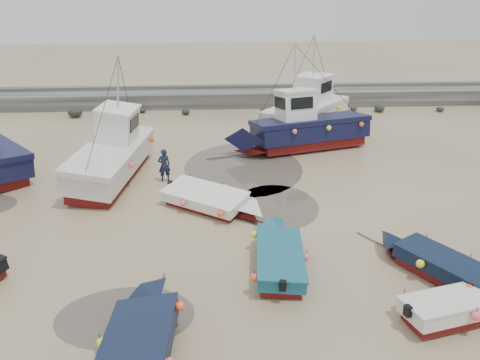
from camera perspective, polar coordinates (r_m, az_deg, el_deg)
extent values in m
plane|color=tan|center=(18.37, -6.59, -9.06)|extent=(120.00, 120.00, 0.00)
cube|color=slate|center=(38.57, -5.10, 9.81)|extent=(60.00, 2.20, 1.20)
cube|color=slate|center=(39.58, -5.10, 11.25)|extent=(60.00, 0.60, 0.25)
ellipsoid|color=black|center=(35.97, 3.04, 8.32)|extent=(0.84, 0.86, 0.51)
ellipsoid|color=black|center=(37.80, 6.90, 9.04)|extent=(0.98, 1.07, 0.72)
ellipsoid|color=black|center=(38.50, 16.63, 8.38)|extent=(0.78, 0.90, 0.59)
ellipsoid|color=black|center=(40.14, 23.21, 7.96)|extent=(0.60, 0.70, 0.31)
ellipsoid|color=black|center=(37.65, -12.97, 8.55)|extent=(0.99, 0.80, 0.58)
ellipsoid|color=black|center=(38.12, 13.68, 8.42)|extent=(0.54, 0.46, 0.30)
ellipsoid|color=black|center=(37.66, 9.91, 8.59)|extent=(0.61, 0.47, 0.46)
ellipsoid|color=black|center=(37.38, -11.83, 8.33)|extent=(0.61, 0.53, 0.32)
ellipsoid|color=black|center=(38.56, 11.62, 8.85)|extent=(0.67, 0.55, 0.43)
ellipsoid|color=black|center=(37.49, -19.47, 7.78)|extent=(1.09, 0.88, 0.72)
ellipsoid|color=black|center=(37.34, -16.46, 7.86)|extent=(0.65, 0.60, 0.37)
ellipsoid|color=black|center=(37.04, 9.78, 8.50)|extent=(0.88, 0.64, 0.62)
ellipsoid|color=black|center=(36.38, -6.64, 8.27)|extent=(0.64, 0.62, 0.48)
ellipsoid|color=black|center=(37.72, 7.00, 8.76)|extent=(0.55, 0.45, 0.29)
cylinder|color=#4E473D|center=(15.85, -13.83, -15.81)|extent=(4.42, 4.42, 0.01)
cylinder|color=#4E473D|center=(21.95, 4.51, -3.10)|extent=(3.90, 3.90, 0.01)
cylinder|color=#4E473D|center=(26.17, 0.38, 1.58)|extent=(6.61, 6.61, 0.01)
cube|color=black|center=(13.72, -12.29, -20.19)|extent=(2.13, 4.33, 0.45)
pyramid|color=black|center=(15.27, -10.56, -12.58)|extent=(1.90, 0.83, 0.90)
cube|color=brown|center=(13.61, -12.36, -19.69)|extent=(1.71, 3.64, 0.10)
cube|color=black|center=(13.55, -12.39, -19.41)|extent=(2.21, 4.43, 0.07)
cylinder|color=black|center=(16.60, -9.71, -13.21)|extent=(0.17, 2.00, 0.04)
sphere|color=#FF5929|center=(14.29, -16.19, -17.97)|extent=(0.30, 0.30, 0.30)
sphere|color=#FF5929|center=(14.71, -6.82, -15.61)|extent=(0.30, 0.30, 0.30)
cube|color=maroon|center=(17.36, 4.73, -10.56)|extent=(1.67, 3.40, 0.30)
cube|color=#165367|center=(17.15, 4.77, -9.53)|extent=(1.93, 3.67, 0.45)
pyramid|color=#165367|center=(18.73, 4.53, -4.80)|extent=(1.68, 0.86, 0.90)
cube|color=brown|center=(17.06, 4.79, -9.07)|extent=(1.56, 3.08, 0.10)
cube|color=#165367|center=(17.01, 4.80, -8.81)|extent=(2.00, 3.75, 0.07)
cube|color=black|center=(15.54, 5.11, -12.75)|extent=(0.24, 0.20, 0.35)
cylinder|color=black|center=(19.97, 4.34, -5.95)|extent=(0.22, 2.00, 0.04)
sphere|color=#FF5929|center=(15.91, 1.60, -11.98)|extent=(0.30, 0.30, 0.30)
sphere|color=#FF5929|center=(17.17, 7.92, -9.23)|extent=(0.30, 0.30, 0.30)
sphere|color=#FF5929|center=(18.26, 1.66, -6.80)|extent=(0.30, 0.30, 0.30)
cube|color=maroon|center=(16.62, 24.82, -14.85)|extent=(3.34, 1.81, 0.30)
cube|color=silver|center=(16.40, 25.05, -13.81)|extent=(3.61, 2.06, 0.45)
cube|color=brown|center=(16.31, 25.16, -13.35)|extent=(3.02, 1.68, 0.10)
cube|color=silver|center=(16.26, 25.21, -13.09)|extent=(3.70, 2.13, 0.07)
cube|color=black|center=(15.30, 19.94, -15.00)|extent=(0.23, 0.26, 0.35)
sphere|color=#FF5929|center=(16.05, 19.55, -13.22)|extent=(0.30, 0.30, 0.30)
sphere|color=#FF5929|center=(15.91, 26.95, -15.02)|extent=(0.30, 0.30, 0.30)
sphere|color=#FF5929|center=(17.61, 26.89, -11.00)|extent=(0.30, 0.30, 0.30)
cube|color=maroon|center=(21.74, -4.19, -2.95)|extent=(3.75, 3.20, 0.30)
cube|color=white|center=(21.57, -4.22, -2.06)|extent=(4.10, 3.56, 0.45)
pyramid|color=white|center=(20.29, 0.96, -2.34)|extent=(1.56, 1.84, 0.90)
cube|color=brown|center=(21.50, -4.23, -1.66)|extent=(3.41, 2.93, 0.10)
cube|color=white|center=(21.46, -4.24, -1.45)|extent=(4.22, 3.67, 0.07)
cube|color=black|center=(22.59, -8.36, -0.52)|extent=(0.27, 0.28, 0.35)
cylinder|color=black|center=(20.34, 3.21, -5.31)|extent=(1.68, 1.15, 0.04)
sphere|color=#FF5929|center=(23.06, -5.90, -0.05)|extent=(0.30, 0.30, 0.30)
sphere|color=#FF5929|center=(21.09, -6.87, -2.50)|extent=(0.30, 0.30, 0.30)
sphere|color=#FF5929|center=(22.01, -1.69, -1.14)|extent=(0.30, 0.30, 0.30)
sphere|color=#FF5929|center=(20.04, -2.29, -3.82)|extent=(0.30, 0.30, 0.30)
cube|color=maroon|center=(18.42, 23.45, -10.48)|extent=(2.74, 3.26, 0.30)
cube|color=black|center=(18.23, 23.64, -9.50)|extent=(3.04, 3.57, 0.45)
pyramid|color=black|center=(18.84, 18.69, -5.93)|extent=(1.61, 1.40, 0.90)
cube|color=brown|center=(18.14, 23.72, -9.07)|extent=(2.51, 2.97, 0.10)
cube|color=black|center=(18.10, 23.77, -8.83)|extent=(3.13, 3.66, 0.07)
cylinder|color=black|center=(19.72, 16.29, -7.37)|extent=(1.14, 1.69, 0.04)
sphere|color=#FF5929|center=(17.06, 26.01, -12.00)|extent=(0.30, 0.30, 0.30)
sphere|color=#FF5929|center=(18.69, 26.19, -8.77)|extent=(0.30, 0.30, 0.30)
sphere|color=#FF5929|center=(17.70, 21.05, -9.69)|extent=(0.30, 0.30, 0.30)
sphere|color=#FF5929|center=(19.35, 21.68, -6.77)|extent=(0.30, 0.30, 0.30)
sphere|color=#F25E78|center=(27.38, -25.48, 3.29)|extent=(0.30, 0.30, 0.30)
sphere|color=#F25E78|center=(29.57, -27.18, 4.38)|extent=(0.30, 0.30, 0.30)
cube|color=maroon|center=(25.46, -15.48, 0.68)|extent=(3.11, 7.01, 0.55)
cube|color=silver|center=(25.19, -15.66, 2.24)|extent=(3.55, 7.55, 0.95)
pyramid|color=silver|center=(28.68, -13.01, 6.64)|extent=(2.67, 1.78, 1.40)
cube|color=brown|center=(25.01, -15.79, 3.34)|extent=(3.43, 7.37, 0.08)
cube|color=silver|center=(24.96, -15.83, 3.64)|extent=(3.62, 7.72, 0.30)
cube|color=white|center=(25.54, -15.32, 6.46)|extent=(2.02, 2.24, 1.70)
cube|color=white|center=(25.29, -15.54, 8.42)|extent=(2.18, 2.42, 0.12)
cube|color=black|center=(26.38, -14.64, 7.66)|extent=(1.47, 0.27, 0.68)
cylinder|color=#B7B7B2|center=(24.98, -15.89, 11.42)|extent=(0.10, 0.10, 2.60)
cylinder|color=black|center=(30.23, -12.07, 4.23)|extent=(0.50, 2.97, 0.05)
sphere|color=#F25E78|center=(23.16, -21.31, 0.48)|extent=(0.30, 0.30, 0.30)
sphere|color=#F25E78|center=(23.77, -13.46, 2.10)|extent=(0.30, 0.30, 0.30)
sphere|color=#F25E78|center=(26.40, -17.82, 3.80)|extent=(0.30, 0.30, 0.30)
sphere|color=#F25E78|center=(27.21, -11.00, 5.12)|extent=(0.30, 0.30, 0.30)
cube|color=maroon|center=(29.38, 8.53, 4.43)|extent=(6.82, 3.79, 0.55)
cube|color=black|center=(29.14, 8.62, 5.82)|extent=(7.38, 4.28, 0.95)
pyramid|color=black|center=(27.38, 1.12, 6.44)|extent=(2.04, 2.81, 1.40)
cube|color=brown|center=(28.99, 8.68, 6.79)|extent=(7.20, 4.14, 0.08)
cube|color=black|center=(28.95, 8.70, 7.05)|extent=(7.54, 4.37, 0.30)
cube|color=white|center=(28.27, 7.09, 8.78)|extent=(2.40, 2.23, 1.70)
cube|color=white|center=(28.05, 7.18, 10.58)|extent=(2.59, 2.41, 0.12)
cube|color=black|center=(27.79, 5.19, 9.14)|extent=(0.45, 1.46, 0.68)
cylinder|color=#B7B7B2|center=(27.77, 7.33, 13.30)|extent=(0.10, 0.10, 2.60)
cylinder|color=black|center=(27.59, -1.11, 2.85)|extent=(2.91, 0.84, 0.05)
sphere|color=#F25E78|center=(29.27, 14.75, 6.10)|extent=(0.30, 0.30, 0.30)
sphere|color=#F25E78|center=(30.96, 10.27, 7.47)|extent=(0.30, 0.30, 0.30)
sphere|color=#F25E78|center=(28.14, 10.94, 5.75)|extent=(0.30, 0.30, 0.30)
sphere|color=#F25E78|center=(29.98, 6.52, 7.16)|extent=(0.30, 0.30, 0.30)
sphere|color=#F25E78|center=(27.15, 6.84, 5.35)|extent=(0.30, 0.30, 0.30)
sphere|color=#F25E78|center=(29.14, 2.54, 6.80)|extent=(0.30, 0.30, 0.30)
cube|color=maroon|center=(32.65, 8.00, 6.46)|extent=(6.05, 6.36, 0.55)
cube|color=silver|center=(32.44, 8.08, 7.72)|extent=(6.68, 6.99, 0.95)
pyramid|color=silver|center=(35.63, 11.48, 10.11)|extent=(3.08, 2.97, 1.40)
cube|color=brown|center=(32.30, 8.13, 8.60)|extent=(6.49, 6.80, 0.08)
cube|color=silver|center=(32.26, 8.15, 8.84)|extent=(6.83, 7.14, 0.30)
cube|color=white|center=(32.82, 9.10, 10.78)|extent=(2.83, 2.83, 1.70)
cube|color=white|center=(32.63, 9.20, 12.34)|extent=(3.05, 3.05, 0.12)
cube|color=black|center=(33.63, 10.01, 11.48)|extent=(1.30, 1.17, 0.68)
cylinder|color=#B7B7B2|center=(32.39, 9.36, 14.69)|extent=(0.10, 0.10, 2.60)
cylinder|color=black|center=(37.02, 12.08, 7.86)|extent=(2.04, 2.27, 0.05)
sphere|color=#F25E78|center=(30.95, 3.02, 7.82)|extent=(0.30, 0.30, 0.30)
sphere|color=#F25E78|center=(30.09, 8.88, 7.09)|extent=(0.30, 0.30, 0.30)
sphere|color=#F25E78|center=(32.39, 4.91, 8.50)|extent=(0.30, 0.30, 0.30)
sphere|color=#F25E78|center=(31.62, 10.54, 7.80)|extent=(0.30, 0.30, 0.30)
sphere|color=#F25E78|center=(33.86, 6.64, 9.11)|extent=(0.30, 0.30, 0.30)
sphere|color=#F25E78|center=(33.18, 12.06, 8.43)|extent=(0.30, 0.30, 0.30)
sphere|color=#F25E78|center=(35.37, 8.23, 9.66)|extent=(0.30, 0.30, 0.30)
imported|color=#141931|center=(24.75, -9.10, -0.10)|extent=(0.74, 0.60, 1.76)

